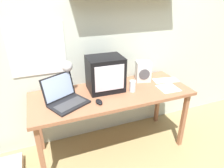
{
  "coord_description": "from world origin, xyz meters",
  "views": [
    {
      "loc": [
        -0.69,
        -1.78,
        1.77
      ],
      "look_at": [
        0.0,
        0.0,
        0.86
      ],
      "focal_mm": 32.0,
      "sensor_mm": 36.0,
      "label": 1
    }
  ],
  "objects_px": {
    "desk_lamp": "(67,71)",
    "space_heater": "(143,71)",
    "juice_glass": "(133,87)",
    "loose_paper_near_monitor": "(166,80)",
    "computer_mouse": "(99,102)",
    "corner_desk": "(112,98)",
    "laptop": "(64,97)",
    "loose_paper_near_laptop": "(168,88)",
    "crt_monitor": "(105,74)"
  },
  "relations": [
    {
      "from": "desk_lamp",
      "to": "space_heater",
      "type": "height_order",
      "value": "desk_lamp"
    },
    {
      "from": "juice_glass",
      "to": "loose_paper_near_monitor",
      "type": "bearing_deg",
      "value": 12.3
    },
    {
      "from": "computer_mouse",
      "to": "loose_paper_near_monitor",
      "type": "bearing_deg",
      "value": 13.48
    },
    {
      "from": "corner_desk",
      "to": "laptop",
      "type": "distance_m",
      "value": 0.53
    },
    {
      "from": "space_heater",
      "to": "loose_paper_near_monitor",
      "type": "xyz_separation_m",
      "value": [
        0.27,
        -0.1,
        -0.12
      ]
    },
    {
      "from": "loose_paper_near_laptop",
      "to": "loose_paper_near_monitor",
      "type": "bearing_deg",
      "value": 62.51
    },
    {
      "from": "desk_lamp",
      "to": "loose_paper_near_monitor",
      "type": "distance_m",
      "value": 1.19
    },
    {
      "from": "laptop",
      "to": "loose_paper_near_laptop",
      "type": "bearing_deg",
      "value": -32.29
    },
    {
      "from": "laptop",
      "to": "juice_glass",
      "type": "height_order",
      "value": "laptop"
    },
    {
      "from": "laptop",
      "to": "loose_paper_near_monitor",
      "type": "xyz_separation_m",
      "value": [
        1.23,
        0.09,
        -0.06
      ]
    },
    {
      "from": "space_heater",
      "to": "computer_mouse",
      "type": "bearing_deg",
      "value": -138.74
    },
    {
      "from": "loose_paper_near_monitor",
      "to": "space_heater",
      "type": "bearing_deg",
      "value": 159.64
    },
    {
      "from": "crt_monitor",
      "to": "computer_mouse",
      "type": "height_order",
      "value": "crt_monitor"
    },
    {
      "from": "computer_mouse",
      "to": "loose_paper_near_monitor",
      "type": "height_order",
      "value": "computer_mouse"
    },
    {
      "from": "corner_desk",
      "to": "loose_paper_near_monitor",
      "type": "distance_m",
      "value": 0.73
    },
    {
      "from": "crt_monitor",
      "to": "loose_paper_near_laptop",
      "type": "height_order",
      "value": "crt_monitor"
    },
    {
      "from": "crt_monitor",
      "to": "loose_paper_near_monitor",
      "type": "distance_m",
      "value": 0.79
    },
    {
      "from": "crt_monitor",
      "to": "loose_paper_near_monitor",
      "type": "bearing_deg",
      "value": -1.21
    },
    {
      "from": "laptop",
      "to": "loose_paper_near_laptop",
      "type": "distance_m",
      "value": 1.14
    },
    {
      "from": "crt_monitor",
      "to": "computer_mouse",
      "type": "bearing_deg",
      "value": -119.43
    },
    {
      "from": "laptop",
      "to": "desk_lamp",
      "type": "xyz_separation_m",
      "value": [
        0.08,
        0.19,
        0.19
      ]
    },
    {
      "from": "juice_glass",
      "to": "computer_mouse",
      "type": "height_order",
      "value": "juice_glass"
    },
    {
      "from": "corner_desk",
      "to": "juice_glass",
      "type": "xyz_separation_m",
      "value": [
        0.22,
        -0.06,
        0.12
      ]
    },
    {
      "from": "corner_desk",
      "to": "crt_monitor",
      "type": "height_order",
      "value": "crt_monitor"
    },
    {
      "from": "desk_lamp",
      "to": "loose_paper_near_laptop",
      "type": "bearing_deg",
      "value": -19.29
    },
    {
      "from": "desk_lamp",
      "to": "juice_glass",
      "type": "height_order",
      "value": "desk_lamp"
    },
    {
      "from": "loose_paper_near_monitor",
      "to": "juice_glass",
      "type": "bearing_deg",
      "value": -167.7
    },
    {
      "from": "corner_desk",
      "to": "computer_mouse",
      "type": "bearing_deg",
      "value": -140.26
    },
    {
      "from": "corner_desk",
      "to": "computer_mouse",
      "type": "height_order",
      "value": "computer_mouse"
    },
    {
      "from": "computer_mouse",
      "to": "loose_paper_near_monitor",
      "type": "relative_size",
      "value": 0.34
    },
    {
      "from": "crt_monitor",
      "to": "desk_lamp",
      "type": "relative_size",
      "value": 1.08
    },
    {
      "from": "corner_desk",
      "to": "laptop",
      "type": "bearing_deg",
      "value": -176.41
    },
    {
      "from": "laptop",
      "to": "computer_mouse",
      "type": "bearing_deg",
      "value": -50.56
    },
    {
      "from": "loose_paper_near_monitor",
      "to": "loose_paper_near_laptop",
      "type": "height_order",
      "value": "same"
    },
    {
      "from": "juice_glass",
      "to": "space_heater",
      "type": "relative_size",
      "value": 0.51
    },
    {
      "from": "loose_paper_near_monitor",
      "to": "crt_monitor",
      "type": "bearing_deg",
      "value": 176.99
    },
    {
      "from": "laptop",
      "to": "space_heater",
      "type": "height_order",
      "value": "laptop"
    },
    {
      "from": "loose_paper_near_monitor",
      "to": "loose_paper_near_laptop",
      "type": "distance_m",
      "value": 0.22
    },
    {
      "from": "loose_paper_near_monitor",
      "to": "loose_paper_near_laptop",
      "type": "bearing_deg",
      "value": -117.49
    },
    {
      "from": "loose_paper_near_laptop",
      "to": "desk_lamp",
      "type": "bearing_deg",
      "value": 164.24
    },
    {
      "from": "crt_monitor",
      "to": "loose_paper_near_laptop",
      "type": "xyz_separation_m",
      "value": [
        0.67,
        -0.23,
        -0.18
      ]
    },
    {
      "from": "corner_desk",
      "to": "loose_paper_near_laptop",
      "type": "bearing_deg",
      "value": -12.34
    },
    {
      "from": "corner_desk",
      "to": "laptop",
      "type": "height_order",
      "value": "laptop"
    },
    {
      "from": "juice_glass",
      "to": "computer_mouse",
      "type": "relative_size",
      "value": 1.15
    },
    {
      "from": "loose_paper_near_monitor",
      "to": "laptop",
      "type": "bearing_deg",
      "value": -175.94
    },
    {
      "from": "loose_paper_near_monitor",
      "to": "desk_lamp",
      "type": "bearing_deg",
      "value": 174.79
    },
    {
      "from": "desk_lamp",
      "to": "computer_mouse",
      "type": "distance_m",
      "value": 0.47
    },
    {
      "from": "loose_paper_near_monitor",
      "to": "loose_paper_near_laptop",
      "type": "relative_size",
      "value": 1.44
    },
    {
      "from": "laptop",
      "to": "computer_mouse",
      "type": "height_order",
      "value": "laptop"
    },
    {
      "from": "juice_glass",
      "to": "loose_paper_near_monitor",
      "type": "xyz_separation_m",
      "value": [
        0.51,
        0.11,
        -0.05
      ]
    }
  ]
}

